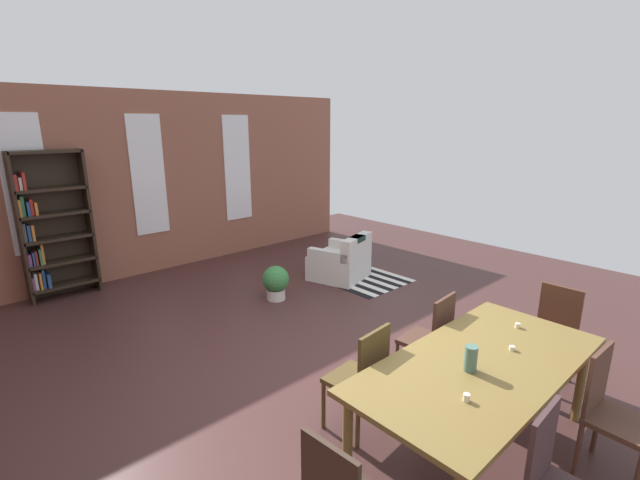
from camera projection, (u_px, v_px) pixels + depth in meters
ground_plane at (339, 376)px, 4.42m from camera, size 11.57×11.57×0.00m
back_wall_brick at (147, 184)px, 7.24m from camera, size 8.28×0.12×2.99m
window_pane_0 at (26, 185)px, 6.04m from camera, size 0.55×0.02×1.94m
window_pane_1 at (148, 175)px, 7.15m from camera, size 0.55×0.02×1.94m
window_pane_2 at (237, 168)px, 8.26m from camera, size 0.55×0.02×1.94m
dining_table at (481, 370)px, 3.25m from camera, size 2.17×1.03×0.78m
vase_on_table at (471, 358)px, 3.09m from camera, size 0.09×0.09×0.19m
tealight_candle_0 at (518, 325)px, 3.76m from camera, size 0.04×0.04×0.04m
tealight_candle_1 at (466, 398)px, 2.77m from camera, size 0.04×0.04×0.05m
tealight_candle_2 at (512, 348)px, 3.39m from camera, size 0.04×0.04×0.03m
dining_chair_near_right at (611, 410)px, 3.09m from camera, size 0.42×0.42×0.95m
dining_chair_far_left at (362, 376)px, 3.51m from camera, size 0.43×0.43×0.95m
dining_chair_head_right at (553, 332)px, 4.25m from camera, size 0.41×0.41×0.95m
dining_chair_far_right at (431, 337)px, 4.15m from camera, size 0.43×0.43×0.95m
bookshelf_tall at (51, 227)px, 6.19m from camera, size 0.92×0.30×2.12m
armchair_white at (341, 262)px, 7.13m from camera, size 0.99×0.99×0.75m
potted_plant_by_shelf at (276, 282)px, 6.28m from camera, size 0.38×0.38×0.50m
striped_rug at (371, 281)px, 7.05m from camera, size 1.16×0.96×0.01m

